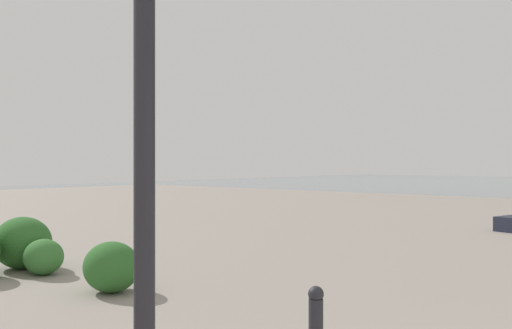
{
  "coord_description": "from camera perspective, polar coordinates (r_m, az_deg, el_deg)",
  "views": [
    {
      "loc": [
        0.35,
        2.74,
        1.74
      ],
      "look_at": [
        7.98,
        -6.52,
        1.73
      ],
      "focal_mm": 37.05,
      "sensor_mm": 36.0,
      "label": 1
    }
  ],
  "objects": [
    {
      "name": "shrub_wide",
      "position": [
        9.69,
        -23.9,
        -7.72
      ],
      "size": [
        1.01,
        0.91,
        0.86
      ],
      "color": "#2D6628",
      "rests_on": "ground"
    },
    {
      "name": "shrub_round",
      "position": [
        9.05,
        -21.95,
        -9.23
      ],
      "size": [
        0.66,
        0.59,
        0.56
      ],
      "color": "#387533",
      "rests_on": "ground"
    },
    {
      "name": "shrub_tall",
      "position": [
        7.54,
        -15.34,
        -10.62
      ],
      "size": [
        0.81,
        0.73,
        0.69
      ],
      "color": "#2D6628",
      "rests_on": "ground"
    }
  ]
}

